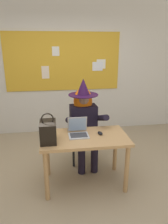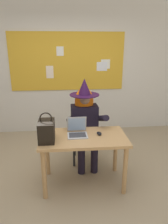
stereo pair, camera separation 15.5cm
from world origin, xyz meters
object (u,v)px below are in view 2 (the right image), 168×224
at_px(laptop, 77,131).
at_px(handbag, 47,131).
at_px(computer_mouse, 99,133).
at_px(chair_at_desk, 84,131).
at_px(desk_main, 83,144).
at_px(person_costumed, 85,118).

distance_m(laptop, handbag, 0.43).
bearing_deg(handbag, computer_mouse, 9.24).
distance_m(chair_at_desk, laptop, 0.70).
height_order(desk_main, computer_mouse, computer_mouse).
height_order(chair_at_desk, person_costumed, person_costumed).
height_order(person_costumed, laptop, person_costumed).
xyz_separation_m(desk_main, computer_mouse, (0.22, 0.03, 0.13)).
bearing_deg(handbag, person_costumed, 49.24).
height_order(person_costumed, handbag, person_costumed).
height_order(person_costumed, computer_mouse, person_costumed).
bearing_deg(desk_main, person_costumed, 81.94).
bearing_deg(chair_at_desk, computer_mouse, 17.05).
distance_m(computer_mouse, handbag, 0.71).
xyz_separation_m(desk_main, chair_at_desk, (0.09, 0.69, -0.11)).
bearing_deg(handbag, desk_main, 9.41).
bearing_deg(desk_main, laptop, 138.64).
bearing_deg(laptop, chair_at_desk, 74.74).
height_order(chair_at_desk, handbag, handbag).
xyz_separation_m(computer_mouse, handbag, (-0.69, -0.11, 0.12)).
height_order(chair_at_desk, computer_mouse, chair_at_desk).
xyz_separation_m(person_costumed, computer_mouse, (0.14, -0.53, -0.04)).
bearing_deg(desk_main, chair_at_desk, 82.93).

